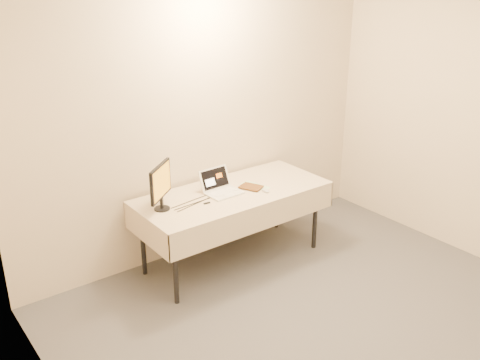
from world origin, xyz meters
TOP-DOWN VIEW (x-y plane):
  - back_wall at (0.00, 2.50)m, footprint 4.00×0.10m
  - table at (0.00, 2.05)m, footprint 1.86×0.81m
  - laptop at (-0.10, 2.10)m, footprint 0.33×0.32m
  - monitor at (-0.73, 2.09)m, footprint 0.33×0.27m
  - book at (0.12, 1.97)m, footprint 0.15×0.08m
  - alarm_clock at (-0.09, 2.30)m, footprint 0.11×0.05m
  - clicker at (0.24, 1.85)m, footprint 0.05×0.10m
  - paper_form at (0.26, 2.03)m, footprint 0.18×0.31m
  - usb_dongle at (-0.35, 1.96)m, footprint 0.06×0.02m

SIDE VIEW (x-z plane):
  - table at x=0.00m, z-range 0.31..1.05m
  - paper_form at x=0.26m, z-range 0.74..0.74m
  - usb_dongle at x=-0.35m, z-range 0.74..0.75m
  - clicker at x=0.24m, z-range 0.74..0.76m
  - alarm_clock at x=-0.09m, z-range 0.74..0.78m
  - laptop at x=-0.10m, z-range 0.68..0.90m
  - book at x=0.12m, z-range 0.74..0.94m
  - monitor at x=-0.73m, z-range 0.77..1.19m
  - back_wall at x=0.00m, z-range 0.00..2.70m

